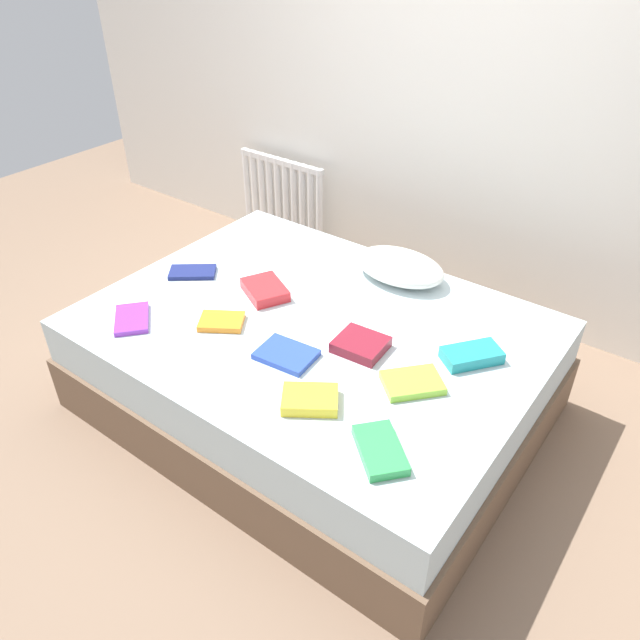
# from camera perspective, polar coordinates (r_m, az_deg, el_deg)

# --- Properties ---
(ground_plane) EXTENTS (8.00, 8.00, 0.00)m
(ground_plane) POSITION_cam_1_polar(r_m,az_deg,el_deg) (3.03, -0.57, -7.89)
(ground_plane) COLOR #7F6651
(back_wall) EXTENTS (6.00, 0.10, 2.80)m
(back_wall) POSITION_cam_1_polar(r_m,az_deg,el_deg) (3.46, 14.12, 22.98)
(back_wall) COLOR silver
(back_wall) RESTS_ON ground
(bed) EXTENTS (2.00, 1.50, 0.50)m
(bed) POSITION_cam_1_polar(r_m,az_deg,el_deg) (2.87, -0.60, -4.27)
(bed) COLOR brown
(bed) RESTS_ON ground
(radiator) EXTENTS (0.68, 0.04, 0.55)m
(radiator) POSITION_cam_1_polar(r_m,az_deg,el_deg) (4.26, -3.56, 11.33)
(radiator) COLOR white
(radiator) RESTS_ON ground
(pillow) EXTENTS (0.46, 0.30, 0.13)m
(pillow) POSITION_cam_1_polar(r_m,az_deg,el_deg) (3.03, 7.45, 4.97)
(pillow) COLOR white
(pillow) RESTS_ON bed
(textbook_green) EXTENTS (0.27, 0.26, 0.04)m
(textbook_green) POSITION_cam_1_polar(r_m,az_deg,el_deg) (2.12, 5.63, -11.99)
(textbook_green) COLOR green
(textbook_green) RESTS_ON bed
(textbook_red) EXTENTS (0.28, 0.26, 0.05)m
(textbook_red) POSITION_cam_1_polar(r_m,az_deg,el_deg) (2.90, -5.17, 2.83)
(textbook_red) COLOR red
(textbook_red) RESTS_ON bed
(textbook_purple) EXTENTS (0.27, 0.26, 0.02)m
(textbook_purple) POSITION_cam_1_polar(r_m,az_deg,el_deg) (2.84, -17.17, 0.11)
(textbook_purple) COLOR purple
(textbook_purple) RESTS_ON bed
(textbook_lime) EXTENTS (0.27, 0.27, 0.03)m
(textbook_lime) POSITION_cam_1_polar(r_m,az_deg,el_deg) (2.39, 8.62, -5.82)
(textbook_lime) COLOR #8CC638
(textbook_lime) RESTS_ON bed
(textbook_maroon) EXTENTS (0.22, 0.20, 0.05)m
(textbook_maroon) POSITION_cam_1_polar(r_m,az_deg,el_deg) (2.55, 3.83, -2.31)
(textbook_maroon) COLOR maroon
(textbook_maroon) RESTS_ON bed
(textbook_teal) EXTENTS (0.24, 0.26, 0.05)m
(textbook_teal) POSITION_cam_1_polar(r_m,az_deg,el_deg) (2.56, 13.99, -3.22)
(textbook_teal) COLOR teal
(textbook_teal) RESTS_ON bed
(textbook_orange) EXTENTS (0.24, 0.22, 0.03)m
(textbook_orange) POSITION_cam_1_polar(r_m,az_deg,el_deg) (2.73, -9.19, -0.14)
(textbook_orange) COLOR orange
(textbook_orange) RESTS_ON bed
(textbook_blue) EXTENTS (0.25, 0.20, 0.03)m
(textbook_blue) POSITION_cam_1_polar(r_m,az_deg,el_deg) (2.51, -3.17, -3.24)
(textbook_blue) COLOR #2847B7
(textbook_blue) RESTS_ON bed
(textbook_navy) EXTENTS (0.26, 0.24, 0.02)m
(textbook_navy) POSITION_cam_1_polar(r_m,az_deg,el_deg) (3.13, -11.83, 4.41)
(textbook_navy) COLOR navy
(textbook_navy) RESTS_ON bed
(textbook_yellow) EXTENTS (0.26, 0.24, 0.04)m
(textbook_yellow) POSITION_cam_1_polar(r_m,az_deg,el_deg) (2.29, -0.94, -7.44)
(textbook_yellow) COLOR yellow
(textbook_yellow) RESTS_ON bed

